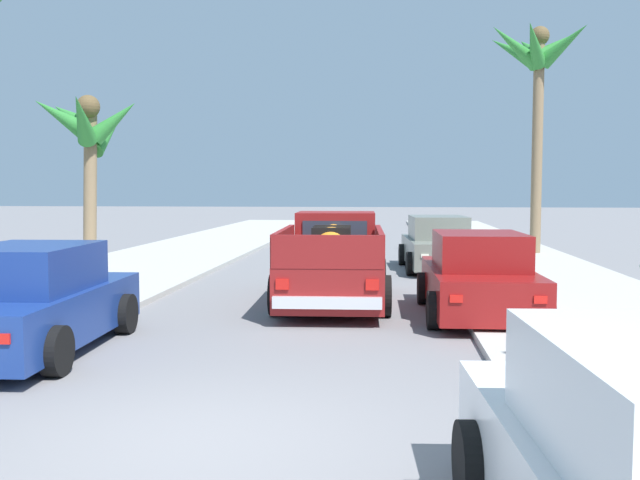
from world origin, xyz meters
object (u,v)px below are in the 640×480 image
Objects in this scene: palm_tree_left_mid at (537,65)px; car_left_mid at (438,245)px; palm_tree_right_mid at (89,132)px; pickup_truck at (334,263)px; car_left_near at (478,278)px; car_right_near at (32,302)px.

car_left_mid is at bearing -128.79° from palm_tree_left_mid.
car_left_mid is 8.07m from palm_tree_left_mid.
pickup_truck is at bearing -36.57° from palm_tree_right_mid.
palm_tree_right_mid is at bearing -177.89° from car_left_mid.
palm_tree_left_mid is (6.09, 10.37, 5.65)m from pickup_truck.
pickup_truck is at bearing -113.14° from car_left_mid.
car_left_mid is at bearing 91.56° from car_left_near.
palm_tree_left_mid is (3.55, 4.41, 5.76)m from car_left_mid.
car_left_mid is (-0.20, 7.32, 0.00)m from car_left_near.
pickup_truck is 6.22m from car_right_near.
car_left_near is at bearing -34.05° from palm_tree_right_mid.
car_left_near is at bearing 27.20° from car_right_near.
pickup_truck is at bearing 153.66° from car_left_near.
car_left_near is 13.49m from palm_tree_left_mid.
palm_tree_left_mid is at bearing 59.57° from pickup_truck.
pickup_truck is 9.89m from palm_tree_right_mid.
car_left_near is at bearing -88.44° from car_left_mid.
car_right_near is 0.86× the size of palm_tree_right_mid.
car_left_mid is (6.50, 10.76, 0.00)m from car_right_near.
palm_tree_left_mid is at bearing 56.50° from car_right_near.
palm_tree_right_mid reaches higher than car_left_near.
car_left_mid is at bearing 2.11° from palm_tree_right_mid.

